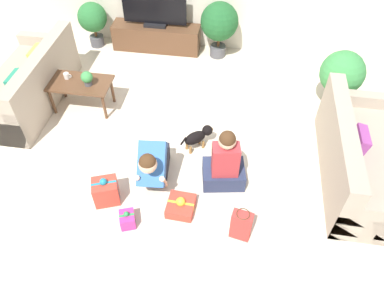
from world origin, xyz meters
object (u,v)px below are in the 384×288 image
tv_console (156,37)px  gift_box_a (127,219)px  gift_box_b (181,206)px  gift_bag_a (241,225)px  coffee_table (80,86)px  potted_plant_back_right (219,23)px  potted_plant_back_left (93,19)px  tabletop_plant (87,78)px  tv (154,10)px  dog (198,136)px  person_sitting (225,164)px  potted_plant_corner_right (342,74)px  gift_box_c (106,191)px  sofa_right (360,160)px  person_kneeling (153,164)px  mug (67,76)px  sofa_left (29,85)px

tv_console → gift_box_a: 3.75m
gift_box_b → gift_bag_a: (0.72, -0.24, 0.14)m
coffee_table → potted_plant_back_right: potted_plant_back_right is taller
potted_plant_back_left → tabletop_plant: potted_plant_back_left is taller
tv → potted_plant_back_left: (-1.13, -0.05, -0.24)m
tv_console → tv: tv is taller
potted_plant_back_right → dog: size_ratio=2.38×
potted_plant_back_left → person_sitting: size_ratio=0.90×
potted_plant_back_right → potted_plant_corner_right: 2.22m
gift_box_c → gift_box_a: bearing=-40.9°
potted_plant_back_right → sofa_right: bearing=-51.0°
tv_console → tabletop_plant: size_ratio=7.02×
person_sitting → gift_box_b: person_sitting is taller
person_kneeling → gift_box_b: size_ratio=2.40×
gift_box_c → gift_bag_a: 1.65m
sofa_right → dog: size_ratio=4.83×
coffee_table → gift_bag_a: coffee_table is taller
coffee_table → potted_plant_back_right: size_ratio=0.94×
tv_console → mug: mug is taller
dog → gift_box_c: 1.44m
potted_plant_back_left → tabletop_plant: size_ratio=3.67×
gift_box_c → tabletop_plant: (-0.72, 1.59, 0.43)m
coffee_table → potted_plant_back_right: 2.57m
coffee_table → potted_plant_corner_right: bearing=8.7°
gift_box_a → gift_box_b: bearing=26.9°
tv_console → potted_plant_back_left: bearing=-177.5°
sofa_right → gift_bag_a: bearing=128.4°
dog → potted_plant_back_right: bearing=-40.7°
potted_plant_back_right → gift_box_c: (-1.00, -3.37, -0.47)m
tv_console → gift_box_c: size_ratio=3.94×
sofa_right → tv: (-3.17, 2.56, 0.46)m
gift_box_a → tabletop_plant: 2.22m
tabletop_plant → potted_plant_back_right: bearing=46.1°
tabletop_plant → gift_box_c: bearing=-65.7°
coffee_table → tv: (0.74, 1.79, 0.35)m
person_kneeling → tabletop_plant: bearing=129.8°
gift_bag_a → gift_box_c: bearing=171.4°
person_sitting → gift_box_b: 0.73m
mug → tabletop_plant: (0.36, -0.10, 0.08)m
gift_box_b → gift_box_a: bearing=-153.1°
sofa_left → potted_plant_corner_right: potted_plant_corner_right is taller
tv → tabletop_plant: size_ratio=5.01×
potted_plant_back_right → person_kneeling: size_ratio=1.17×
sofa_right → gift_box_b: size_ratio=5.66×
sofa_left → gift_box_a: sofa_left is taller
potted_plant_back_right → gift_box_a: bearing=-100.1°
tv → tv_console: bearing=180.0°
coffee_table → dog: size_ratio=2.23×
tv_console → person_kneeling: 3.15m
gift_box_b → gift_box_c: gift_box_c is taller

